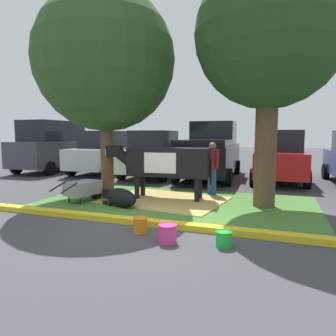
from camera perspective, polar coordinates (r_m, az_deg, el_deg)
ground_plane at (r=6.70m, az=-5.41°, el=-9.90°), size 80.00×80.00×0.00m
grass_island at (r=8.44m, az=1.41°, el=-6.42°), size 7.29×4.01×0.02m
curb_yellow at (r=6.48m, az=-4.68°, el=-9.91°), size 8.49×0.24×0.12m
hay_bedding at (r=8.67m, az=-0.67°, el=-5.96°), size 3.52×2.84×0.04m
shade_tree_left at (r=9.69m, az=-11.60°, el=18.82°), size 4.10×4.10×6.06m
shade_tree_right at (r=8.50m, az=18.30°, el=22.36°), size 3.66×3.66×6.14m
cow_holstein at (r=8.71m, az=-0.60°, el=1.06°), size 3.14×0.89×1.53m
calf_lying at (r=8.06m, az=-8.87°, el=-5.43°), size 1.31×0.91×0.48m
person_handler at (r=9.45m, az=8.19°, el=0.16°), size 0.45×0.34×1.62m
wheelbarrow at (r=8.77m, az=-15.39°, el=-3.65°), size 0.81×1.62×0.63m
bucket_orange at (r=5.94m, az=-5.16°, el=-10.45°), size 0.28×0.28×0.30m
bucket_pink at (r=5.41m, az=-0.08°, el=-11.98°), size 0.34×0.34×0.32m
bucket_green at (r=5.32m, az=10.30°, el=-12.73°), size 0.29×0.29×0.27m
suv_dark_grey at (r=16.55m, az=-20.49°, el=3.83°), size 2.25×4.67×2.52m
sedan_silver at (r=15.06m, az=-11.68°, el=2.81°), size 2.14×4.46×2.02m
hatchback_white at (r=13.59m, az=-2.58°, el=2.57°), size 2.14×4.46×2.02m
pickup_truck_black at (r=13.21m, az=7.86°, el=2.97°), size 2.37×5.47×2.42m
sedan_red at (r=12.87m, az=19.82°, el=1.99°), size 2.14×4.46×2.02m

